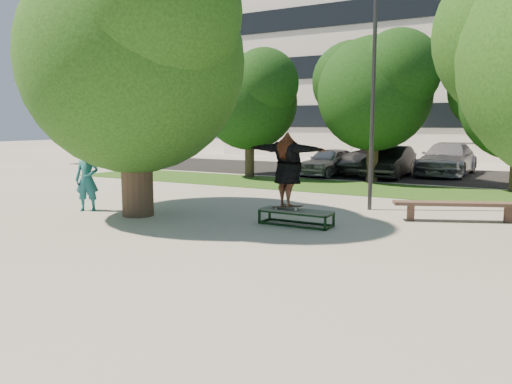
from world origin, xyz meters
The scene contains 16 objects.
ground centered at (0.00, 0.00, 0.00)m, with size 120.00×120.00×0.00m, color gray.
grass_strip centered at (1.00, 9.50, 0.01)m, with size 30.00×4.00×0.02m, color #1A4A15.
asphalt_strip centered at (0.00, 16.00, 0.01)m, with size 40.00×8.00×0.01m, color black.
tree_left centered at (-4.29, 1.09, 4.42)m, with size 6.96×5.95×7.12m.
bg_tree_left centered at (-6.57, 11.07, 3.73)m, with size 5.28×4.51×5.77m.
bg_tree_mid centered at (-1.08, 12.08, 4.02)m, with size 5.76×4.92×6.24m.
lamppost centered at (1.00, 5.00, 3.15)m, with size 0.25×0.15×6.11m.
office_building centered at (-2.00, 31.98, 8.00)m, with size 30.00×14.12×16.00m.
grind_box centered at (0.07, 1.93, 0.19)m, with size 1.80×0.60×0.38m.
skater_rig centered at (-0.16, 1.93, 1.36)m, with size 2.30×0.95×1.89m.
bystander centered at (-5.97, 0.87, 0.90)m, with size 0.66×0.43×1.80m, color #19585F.
bench centered at (3.50, 4.39, 0.42)m, with size 3.18×1.69×0.50m.
car_silver_a centered at (-3.50, 13.50, 0.67)m, with size 1.59×3.94×1.34m, color #A8A8AD.
car_dark centered at (-0.77, 13.98, 0.72)m, with size 1.53×4.40×1.45m, color black.
car_grey centered at (-2.00, 15.33, 0.78)m, with size 2.59×5.62×1.56m, color #5D5D62.
car_silver_b centered at (1.38, 16.50, 0.78)m, with size 2.18×5.36×1.56m, color #A8A8AD.
Camera 1 is at (5.12, -9.05, 2.48)m, focal length 35.00 mm.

